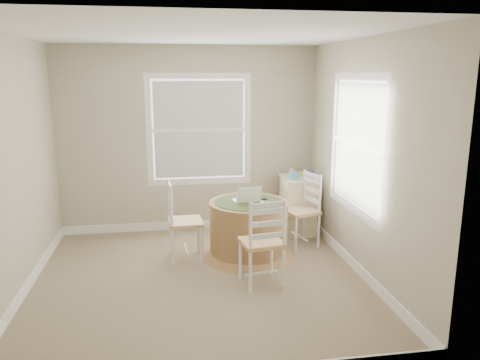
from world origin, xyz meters
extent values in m
cube|color=#847354|center=(0.00, 0.00, -0.01)|extent=(3.60, 3.60, 0.02)
cube|color=white|center=(0.00, 0.00, 2.61)|extent=(3.60, 3.60, 0.02)
cube|color=#B5AE8E|center=(0.00, 1.81, 1.30)|extent=(3.60, 0.02, 2.60)
cube|color=#B5AE8E|center=(0.00, -1.81, 1.30)|extent=(3.60, 0.02, 2.60)
cube|color=#B5AE8E|center=(-1.81, 0.00, 1.30)|extent=(0.02, 3.60, 2.60)
cube|color=#B5AE8E|center=(1.81, 0.00, 1.30)|extent=(0.02, 3.60, 2.60)
cube|color=white|center=(0.00, 1.79, 0.06)|extent=(3.60, 0.02, 0.12)
cube|color=white|center=(-1.79, 0.00, 0.06)|extent=(0.02, 3.60, 0.12)
cube|color=white|center=(1.79, 0.00, 0.06)|extent=(0.02, 3.60, 0.12)
cylinder|color=#9A6D45|center=(0.66, 0.64, 0.38)|extent=(0.95, 0.95, 0.62)
cone|color=#9A6D45|center=(0.66, 0.64, 0.03)|extent=(1.15, 1.15, 0.07)
cylinder|color=#9A6D45|center=(0.66, 0.64, 0.68)|extent=(0.97, 0.97, 0.03)
cylinder|color=#445424|center=(0.66, 0.64, 0.69)|extent=(0.84, 0.84, 0.01)
cone|color=#445424|center=(0.66, 0.64, 0.64)|extent=(0.93, 0.93, 0.10)
cube|color=white|center=(0.63, 0.69, 0.70)|extent=(0.32, 0.24, 0.02)
cube|color=silver|center=(0.63, 0.69, 0.71)|extent=(0.26, 0.14, 0.00)
cube|color=black|center=(0.64, 0.56, 0.80)|extent=(0.31, 0.09, 0.20)
ellipsoid|color=white|center=(0.81, 0.57, 0.70)|extent=(0.07, 0.10, 0.03)
cube|color=#B7BABF|center=(0.89, 0.54, 0.69)|extent=(0.06, 0.10, 0.02)
cube|color=black|center=(0.86, 0.70, 0.70)|extent=(0.07, 0.06, 0.02)
cube|color=#F7F5B9|center=(1.50, 1.41, 0.39)|extent=(0.44, 0.59, 0.78)
cube|color=#F7F5B9|center=(1.50, 1.41, 0.79)|extent=(0.47, 0.62, 0.02)
cube|color=beige|center=(1.28, 1.42, 0.16)|extent=(0.03, 0.49, 0.17)
cube|color=beige|center=(1.28, 1.42, 0.40)|extent=(0.03, 0.49, 0.17)
cube|color=beige|center=(1.28, 1.42, 0.62)|extent=(0.03, 0.49, 0.17)
cube|color=#5EA2D7|center=(1.40, 1.30, 0.85)|extent=(0.12, 0.12, 0.10)
cube|color=#CAD34A|center=(1.53, 1.49, 0.83)|extent=(0.15, 0.11, 0.06)
cube|color=#313C93|center=(1.63, 1.28, 0.86)|extent=(0.08, 0.08, 0.12)
cylinder|color=beige|center=(1.45, 1.59, 0.85)|extent=(0.07, 0.07, 0.09)
camera|label=1|loc=(-0.31, -4.77, 2.21)|focal=35.00mm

